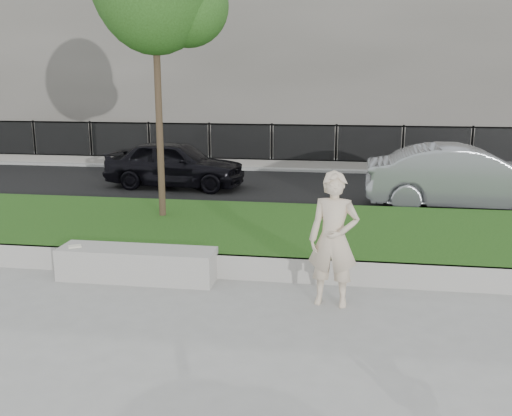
% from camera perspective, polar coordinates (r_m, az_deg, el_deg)
% --- Properties ---
extents(ground, '(90.00, 90.00, 0.00)m').
position_cam_1_polar(ground, '(8.32, -4.90, -9.46)').
color(ground, gray).
rests_on(ground, ground).
extents(grass_bank, '(34.00, 4.00, 0.40)m').
position_cam_1_polar(grass_bank, '(11.04, -1.26, -2.63)').
color(grass_bank, '#0E390E').
rests_on(grass_bank, ground).
extents(grass_kerb, '(34.00, 0.08, 0.40)m').
position_cam_1_polar(grass_kerb, '(9.20, -3.40, -5.88)').
color(grass_kerb, '#A19E97').
rests_on(grass_kerb, ground).
extents(street, '(34.00, 7.00, 0.04)m').
position_cam_1_polar(street, '(16.38, 2.10, 1.90)').
color(street, black).
rests_on(street, ground).
extents(far_pavement, '(34.00, 3.00, 0.12)m').
position_cam_1_polar(far_pavement, '(20.78, 3.56, 4.37)').
color(far_pavement, gray).
rests_on(far_pavement, ground).
extents(iron_fence, '(32.00, 0.30, 1.50)m').
position_cam_1_polar(iron_fence, '(19.73, 3.31, 5.32)').
color(iron_fence, slate).
rests_on(iron_fence, far_pavement).
extents(building_facade, '(34.00, 10.00, 10.00)m').
position_cam_1_polar(building_facade, '(27.59, 5.12, 16.75)').
color(building_facade, '#5A564F').
rests_on(building_facade, ground).
extents(stone_bench, '(2.51, 0.63, 0.51)m').
position_cam_1_polar(stone_bench, '(9.33, -11.80, -5.50)').
color(stone_bench, '#A19E97').
rests_on(stone_bench, ground).
extents(man, '(0.75, 0.54, 1.92)m').
position_cam_1_polar(man, '(8.03, 7.76, -3.14)').
color(man, beige).
rests_on(man, ground).
extents(book, '(0.24, 0.22, 0.02)m').
position_cam_1_polar(book, '(9.59, -17.67, -3.67)').
color(book, '#E9E7C9').
rests_on(book, stone_bench).
extents(car_dark, '(4.12, 1.93, 1.36)m').
position_cam_1_polar(car_dark, '(16.60, -8.09, 4.39)').
color(car_dark, black).
rests_on(car_dark, street).
extents(car_silver, '(4.72, 1.73, 1.54)m').
position_cam_1_polar(car_silver, '(14.51, 20.24, 2.83)').
color(car_silver, gray).
rests_on(car_silver, street).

